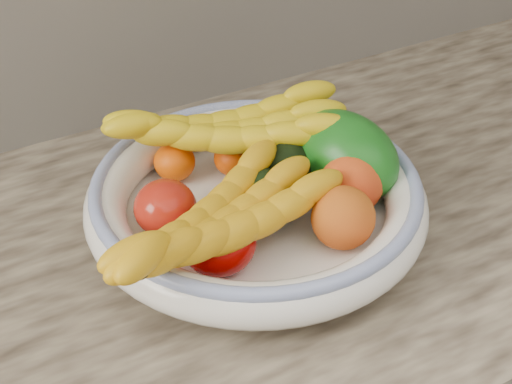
% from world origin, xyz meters
% --- Properties ---
extents(fruit_bowl, '(0.39, 0.39, 0.08)m').
position_xyz_m(fruit_bowl, '(0.00, 1.66, 0.95)').
color(fruit_bowl, white).
rests_on(fruit_bowl, kitchen_counter).
extents(clementine_back_left, '(0.06, 0.06, 0.05)m').
position_xyz_m(clementine_back_left, '(-0.05, 1.77, 0.95)').
color(clementine_back_left, '#FF5E05').
rests_on(clementine_back_left, fruit_bowl).
extents(clementine_back_right, '(0.05, 0.05, 0.05)m').
position_xyz_m(clementine_back_right, '(0.04, 1.77, 0.95)').
color(clementine_back_right, '#DA4E04').
rests_on(clementine_back_right, fruit_bowl).
extents(clementine_back_mid, '(0.06, 0.06, 0.04)m').
position_xyz_m(clementine_back_mid, '(0.01, 1.74, 0.95)').
color(clementine_back_mid, '#E34D04').
rests_on(clementine_back_mid, fruit_bowl).
extents(tomato_left, '(0.09, 0.09, 0.06)m').
position_xyz_m(tomato_left, '(-0.10, 1.68, 0.96)').
color(tomato_left, red).
rests_on(tomato_left, fruit_bowl).
extents(tomato_near_left, '(0.09, 0.09, 0.07)m').
position_xyz_m(tomato_near_left, '(-0.08, 1.60, 0.96)').
color(tomato_near_left, '#9E0100').
rests_on(tomato_near_left, fruit_bowl).
extents(avocado_center, '(0.07, 0.09, 0.06)m').
position_xyz_m(avocado_center, '(-0.00, 1.65, 0.96)').
color(avocado_center, black).
rests_on(avocado_center, fruit_bowl).
extents(avocado_right, '(0.11, 0.12, 0.07)m').
position_xyz_m(avocado_right, '(0.05, 1.68, 0.96)').
color(avocado_right, black).
rests_on(avocado_right, fruit_bowl).
extents(green_mango, '(0.16, 0.17, 0.13)m').
position_xyz_m(green_mango, '(0.11, 1.65, 0.98)').
color(green_mango, '#105610').
rests_on(green_mango, fruit_bowl).
extents(peach_front, '(0.09, 0.09, 0.07)m').
position_xyz_m(peach_front, '(0.06, 1.57, 0.97)').
color(peach_front, orange).
rests_on(peach_front, fruit_bowl).
extents(peach_right, '(0.09, 0.09, 0.07)m').
position_xyz_m(peach_right, '(0.10, 1.61, 0.97)').
color(peach_right, orange).
rests_on(peach_right, fruit_bowl).
extents(banana_bunch_back, '(0.32, 0.21, 0.09)m').
position_xyz_m(banana_bunch_back, '(0.01, 1.74, 0.99)').
color(banana_bunch_back, yellow).
rests_on(banana_bunch_back, fruit_bowl).
extents(banana_bunch_front, '(0.33, 0.22, 0.08)m').
position_xyz_m(banana_bunch_front, '(-0.08, 1.60, 0.98)').
color(banana_bunch_front, '#EDAF13').
rests_on(banana_bunch_front, fruit_bowl).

